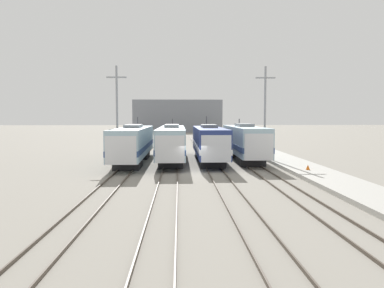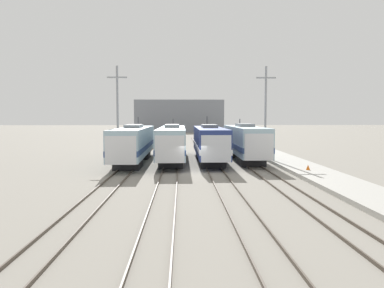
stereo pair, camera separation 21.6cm
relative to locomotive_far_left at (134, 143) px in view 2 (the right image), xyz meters
name	(u,v)px [view 2 (the right image)]	position (x,y,z in m)	size (l,w,h in m)	color
ground_plane	(193,173)	(6.37, -7.54, -2.20)	(400.00, 400.00, 0.00)	gray
rail_pair_far_left	(123,172)	(0.00, -7.54, -2.12)	(1.51, 120.00, 0.15)	#4C4238
rail_pair_center_left	(170,172)	(4.25, -7.54, -2.12)	(1.51, 120.00, 0.15)	#4C4238
rail_pair_center_right	(216,172)	(8.50, -7.54, -2.12)	(1.51, 120.00, 0.15)	#4C4238
rail_pair_far_right	(262,172)	(12.75, -7.54, -2.12)	(1.51, 120.00, 0.15)	#4C4238
locomotive_far_left	(134,143)	(0.00, 0.00, 0.00)	(3.02, 18.83, 5.11)	#232326
locomotive_center_left	(172,142)	(4.25, 1.65, -0.01)	(2.97, 20.09, 4.89)	#232326
locomotive_center_right	(210,143)	(8.50, 0.57, -0.01)	(3.06, 17.35, 5.21)	black
locomotive_far_right	(245,142)	(12.75, 1.67, 0.03)	(3.09, 16.71, 4.89)	#232326
catenary_tower_left	(118,111)	(-2.06, 1.93, 3.62)	(2.29, 0.25, 10.98)	gray
catenary_tower_right	(266,111)	(15.14, 1.93, 3.62)	(2.29, 0.25, 10.98)	gray
platform	(309,170)	(17.17, -7.54, -2.03)	(4.00, 120.00, 0.34)	#A8A59E
traffic_cone	(308,167)	(16.77, -8.33, -1.62)	(0.37, 0.37, 0.47)	orange
depot_building	(179,116)	(4.56, 85.97, 3.20)	(29.62, 8.90, 10.79)	gray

